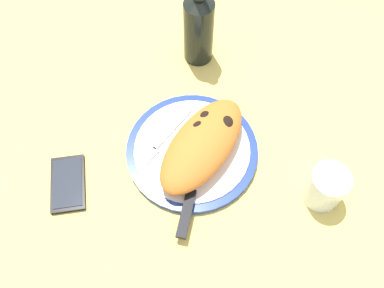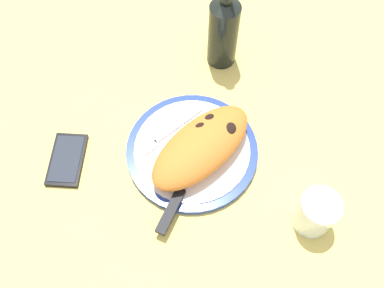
{
  "view_description": "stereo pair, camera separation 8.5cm",
  "coord_description": "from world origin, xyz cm",
  "px_view_note": "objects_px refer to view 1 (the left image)",
  "views": [
    {
      "loc": [
        26.31,
        30.9,
        78.55
      ],
      "look_at": [
        0.0,
        0.0,
        3.75
      ],
      "focal_mm": 38.72,
      "sensor_mm": 36.0,
      "label": 1
    },
    {
      "loc": [
        19.3,
        35.7,
        78.55
      ],
      "look_at": [
        0.0,
        0.0,
        3.75
      ],
      "focal_mm": 38.72,
      "sensor_mm": 36.0,
      "label": 2
    }
  ],
  "objects_px": {
    "calzone": "(202,145)",
    "fork": "(163,139)",
    "water_glass": "(325,188)",
    "wine_bottle": "(199,27)",
    "smartphone": "(68,183)",
    "knife": "(190,199)",
    "plate": "(192,151)"
  },
  "relations": [
    {
      "from": "calzone",
      "to": "fork",
      "type": "height_order",
      "value": "calzone"
    },
    {
      "from": "calzone",
      "to": "water_glass",
      "type": "height_order",
      "value": "water_glass"
    },
    {
      "from": "calzone",
      "to": "wine_bottle",
      "type": "distance_m",
      "value": 0.28
    },
    {
      "from": "calzone",
      "to": "smartphone",
      "type": "height_order",
      "value": "calzone"
    },
    {
      "from": "calzone",
      "to": "water_glass",
      "type": "bearing_deg",
      "value": 118.53
    },
    {
      "from": "water_glass",
      "to": "smartphone",
      "type": "bearing_deg",
      "value": -43.1
    },
    {
      "from": "knife",
      "to": "wine_bottle",
      "type": "bearing_deg",
      "value": -133.34
    },
    {
      "from": "water_glass",
      "to": "wine_bottle",
      "type": "distance_m",
      "value": 0.44
    },
    {
      "from": "knife",
      "to": "smartphone",
      "type": "xyz_separation_m",
      "value": [
        0.16,
        -0.19,
        -0.02
      ]
    },
    {
      "from": "fork",
      "to": "wine_bottle",
      "type": "xyz_separation_m",
      "value": [
        -0.22,
        -0.14,
        0.08
      ]
    },
    {
      "from": "calzone",
      "to": "knife",
      "type": "relative_size",
      "value": 1.4
    },
    {
      "from": "knife",
      "to": "wine_bottle",
      "type": "distance_m",
      "value": 0.39
    },
    {
      "from": "fork",
      "to": "water_glass",
      "type": "bearing_deg",
      "value": 119.06
    },
    {
      "from": "knife",
      "to": "wine_bottle",
      "type": "relative_size",
      "value": 0.76
    },
    {
      "from": "calzone",
      "to": "water_glass",
      "type": "relative_size",
      "value": 3.08
    },
    {
      "from": "plate",
      "to": "knife",
      "type": "distance_m",
      "value": 0.12
    },
    {
      "from": "fork",
      "to": "knife",
      "type": "distance_m",
      "value": 0.15
    },
    {
      "from": "smartphone",
      "to": "knife",
      "type": "bearing_deg",
      "value": 130.47
    },
    {
      "from": "calzone",
      "to": "fork",
      "type": "relative_size",
      "value": 1.65
    },
    {
      "from": "fork",
      "to": "smartphone",
      "type": "bearing_deg",
      "value": -14.05
    },
    {
      "from": "smartphone",
      "to": "wine_bottle",
      "type": "bearing_deg",
      "value": -168.58
    },
    {
      "from": "plate",
      "to": "calzone",
      "type": "xyz_separation_m",
      "value": [
        -0.01,
        0.02,
        0.04
      ]
    },
    {
      "from": "calzone",
      "to": "wine_bottle",
      "type": "relative_size",
      "value": 1.06
    },
    {
      "from": "plate",
      "to": "knife",
      "type": "bearing_deg",
      "value": 47.33
    },
    {
      "from": "plate",
      "to": "calzone",
      "type": "distance_m",
      "value": 0.05
    },
    {
      "from": "smartphone",
      "to": "wine_bottle",
      "type": "height_order",
      "value": "wine_bottle"
    },
    {
      "from": "knife",
      "to": "fork",
      "type": "bearing_deg",
      "value": -107.88
    },
    {
      "from": "calzone",
      "to": "wine_bottle",
      "type": "xyz_separation_m",
      "value": [
        -0.17,
        -0.21,
        0.05
      ]
    },
    {
      "from": "calzone",
      "to": "smartphone",
      "type": "distance_m",
      "value": 0.29
    },
    {
      "from": "water_glass",
      "to": "plate",
      "type": "bearing_deg",
      "value": -61.25
    },
    {
      "from": "wine_bottle",
      "to": "smartphone",
      "type": "bearing_deg",
      "value": 11.42
    },
    {
      "from": "calzone",
      "to": "knife",
      "type": "bearing_deg",
      "value": 36.23
    }
  ]
}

